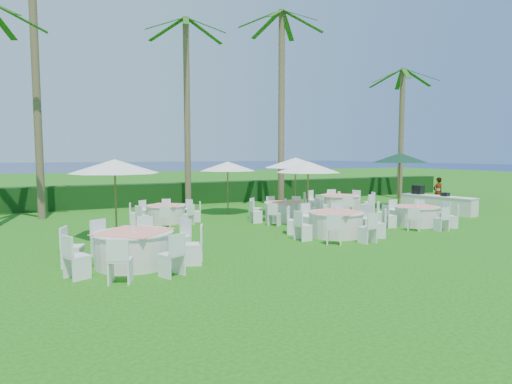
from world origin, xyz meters
The scene contains 20 objects.
ground centered at (0.00, 0.00, 0.00)m, with size 120.00×120.00×0.00m, color #125A0F.
hedge centered at (0.00, 12.00, 0.60)m, with size 34.00×1.00×1.20m, color black.
ocean centered at (0.00, 102.00, 0.00)m, with size 260.00×260.00×0.00m, color #081851.
banquet_table_a centered at (-6.46, -0.77, 0.46)m, with size 3.40×3.40×1.04m.
banquet_table_b centered at (0.49, 0.41, 0.44)m, with size 3.35×3.35×1.00m.
banquet_table_c centered at (4.69, 0.89, 0.40)m, with size 3.03×3.03×0.92m.
banquet_table_d centered at (-4.18, 5.76, 0.38)m, with size 2.87×2.87×0.88m.
banquet_table_e centered at (0.52, 4.09, 0.41)m, with size 3.13×3.13×0.95m.
banquet_table_f centered at (4.10, 5.26, 0.45)m, with size 3.31×3.31×1.02m.
umbrella_a centered at (-6.45, 2.92, 2.41)m, with size 2.89×2.89×2.64m.
umbrella_b centered at (0.84, 2.82, 2.30)m, with size 2.57×2.57×2.52m.
umbrella_c centered at (-0.95, 7.03, 2.25)m, with size 2.69×2.69×2.47m.
umbrella_d centered at (1.67, 5.25, 2.42)m, with size 2.92×2.92×2.66m.
umbrella_green centered at (7.81, 5.22, 2.63)m, with size 2.74×2.74×2.88m.
buffet_table centered at (8.34, 3.24, 0.44)m, with size 1.52×3.65×1.27m.
staff_person centered at (10.25, 4.94, 0.80)m, with size 0.58×0.38×1.59m, color gray.
palm_a centered at (-8.87, 8.94, 6.49)m, with size 4.30×4.34×12.01m.
palm_b centered at (-2.00, 10.16, 5.35)m, with size 4.32×4.32×9.77m.
palm_c centered at (2.32, 7.88, 5.49)m, with size 4.35×4.28×10.04m.
palm_e centered at (11.64, 9.27, 4.54)m, with size 4.41×4.06×8.18m.
Camera 1 is at (-8.07, -11.69, 2.79)m, focal length 30.00 mm.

